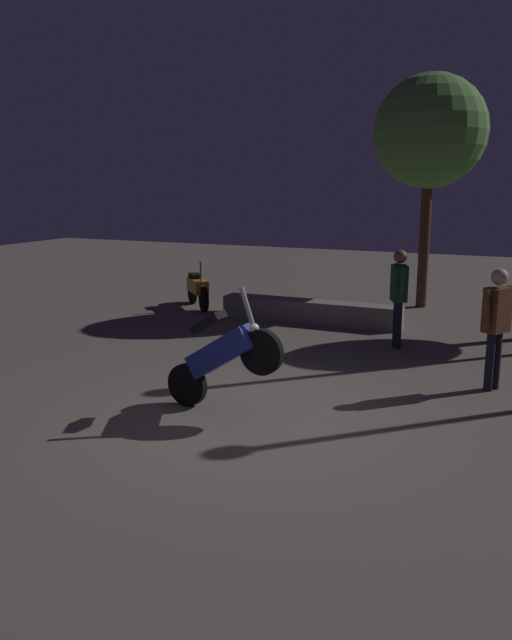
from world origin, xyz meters
name	(u,v)px	position (x,y,z in m)	size (l,w,h in m)	color
ground_plane	(256,420)	(0.00, 0.00, 0.00)	(40.00, 40.00, 0.00)	#605951
motorcycle_blue_foreground	(222,356)	(-0.49, 0.08, 0.74)	(1.66, 0.39, 1.63)	black
motorcycle_orange_parked_left	(198,289)	(-4.24, 6.06, 0.44)	(1.21, 1.27, 1.11)	black
person_rider_beside	(496,318)	(2.51, 2.45, 1.02)	(0.40, 0.63, 1.71)	black
person_bystander_far	(399,290)	(0.79, 4.23, 1.03)	(0.36, 0.65, 1.72)	black
tree_center_bg	(430,133)	(0.48, 8.27, 3.92)	(2.50, 2.50, 5.20)	#4C331E
planter_wall_low	(310,311)	(-1.32, 5.63, 0.23)	(3.80, 0.50, 0.45)	gray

